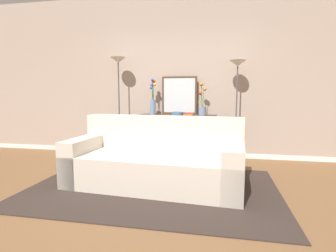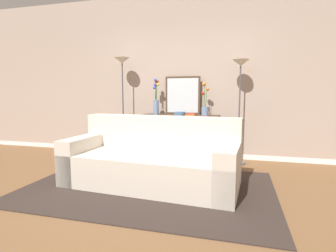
% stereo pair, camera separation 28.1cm
% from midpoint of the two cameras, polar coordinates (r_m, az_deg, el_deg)
% --- Properties ---
extents(ground_plane, '(16.00, 16.00, 0.02)m').
position_cam_midpoint_polar(ground_plane, '(3.18, -7.70, -15.34)').
color(ground_plane, brown).
extents(back_wall, '(12.00, 0.15, 3.02)m').
position_cam_midpoint_polar(back_wall, '(5.13, 0.28, 10.52)').
color(back_wall, white).
rests_on(back_wall, ground).
extents(area_rug, '(3.08, 2.04, 0.01)m').
position_cam_midpoint_polar(area_rug, '(3.47, -5.60, -13.03)').
color(area_rug, '#332823').
rests_on(area_rug, ground).
extents(couch, '(2.28, 1.12, 0.88)m').
position_cam_midpoint_polar(couch, '(3.53, -4.82, -7.54)').
color(couch, beige).
rests_on(couch, ground).
extents(console_table, '(1.42, 0.39, 0.81)m').
position_cam_midpoint_polar(console_table, '(4.83, 0.25, -0.48)').
color(console_table, '#473323').
rests_on(console_table, ground).
extents(floor_lamp_left, '(0.28, 0.28, 1.85)m').
position_cam_midpoint_polar(floor_lamp_left, '(5.05, -12.16, 9.77)').
color(floor_lamp_left, '#4C4C51').
rests_on(floor_lamp_left, ground).
extents(floor_lamp_right, '(0.28, 0.28, 1.74)m').
position_cam_midpoint_polar(floor_lamp_right, '(4.65, 12.92, 9.03)').
color(floor_lamp_right, '#4C4C51').
rests_on(floor_lamp_right, ground).
extents(wall_mirror, '(0.65, 0.02, 0.70)m').
position_cam_midpoint_polar(wall_mirror, '(4.95, 0.82, 6.56)').
color(wall_mirror, '#473323').
rests_on(wall_mirror, console_table).
extents(vase_tall_flowers, '(0.12, 0.13, 0.66)m').
position_cam_midpoint_polar(vase_tall_flowers, '(4.93, -4.91, 5.60)').
color(vase_tall_flowers, '#6B84AD').
rests_on(vase_tall_flowers, console_table).
extents(vase_short_flowers, '(0.14, 0.13, 0.58)m').
position_cam_midpoint_polar(vase_short_flowers, '(4.74, 5.67, 4.61)').
color(vase_short_flowers, '#6B84AD').
rests_on(vase_short_flowers, console_table).
extents(fruit_bowl, '(0.20, 0.20, 0.06)m').
position_cam_midpoint_polar(fruit_bowl, '(4.68, 0.29, 2.66)').
color(fruit_bowl, '#4C7093').
rests_on(fruit_bowl, console_table).
extents(book_stack, '(0.18, 0.15, 0.04)m').
position_cam_midpoint_polar(book_stack, '(4.66, 2.64, 2.48)').
color(book_stack, '#B77F33').
rests_on(book_stack, console_table).
extents(book_row_under_console, '(0.24, 0.18, 0.13)m').
position_cam_midpoint_polar(book_row_under_console, '(5.03, -4.98, -6.05)').
color(book_row_under_console, '#1E7075').
rests_on(book_row_under_console, ground).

